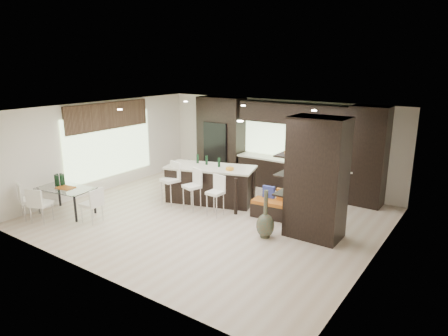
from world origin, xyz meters
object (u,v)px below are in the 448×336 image
Objects in this scene: chair_near at (41,206)px; chair_far at (31,202)px; kitchen_island at (211,184)px; stool_mid at (192,194)px; dining_table at (67,201)px; stool_left at (170,188)px; bench at (275,210)px; stool_right at (215,200)px; chair_end at (92,206)px; floor_vase at (266,214)px.

chair_near is 0.45m from chair_far.
kitchen_island reaches higher than stool_mid.
chair_far is (-0.45, -0.71, 0.08)m from dining_table.
kitchen_island is 2.54× the size of stool_left.
stool_left reaches higher than dining_table.
stool_left is at bearing 71.38° from chair_far.
stool_mid is at bearing -107.33° from kitchen_island.
chair_near reaches higher than dining_table.
stool_mid is at bearing -166.28° from bench.
stool_mid is (0.75, 0.01, -0.03)m from stool_left.
stool_right is at bearing 15.47° from stool_left.
bench is at bearing 31.79° from stool_right.
bench is (2.06, -0.09, -0.29)m from kitchen_island.
stool_mid is 1.11× the size of chair_end.
chair_far is (-3.69, -2.76, 0.00)m from stool_right.
bench is 5.34m from dining_table.
chair_far is at bearing 160.98° from chair_near.
chair_near is 1.03× the size of chair_end.
chair_end is (1.45, 0.71, -0.02)m from chair_far.
chair_far is at bearing -119.24° from stool_mid.
stool_right reaches higher than chair_near.
dining_table is 0.84m from chair_far.
stool_right is 1.05× the size of chair_end.
floor_vase is 5.19m from dining_table.
stool_left is at bearing -176.04° from stool_right.
stool_mid reaches higher than stool_right.
floor_vase is (3.17, -0.38, 0.07)m from stool_left.
chair_end is (1.01, 0.00, 0.06)m from dining_table.
dining_table is at bearing -161.57° from floor_vase.
chair_near is at bearing 118.87° from chair_end.
stool_mid is at bearing -42.14° from chair_end.
chair_near is (-2.50, -3.57, -0.09)m from kitchen_island.
kitchen_island is 3.80m from dining_table.
dining_table is (-4.56, -2.77, 0.12)m from bench.
stool_left reaches higher than stool_mid.
dining_table is (-1.75, -2.03, -0.14)m from stool_left.
kitchen_island reaches higher than bench.
chair_end is at bearing -108.42° from stool_mid.
chair_far reaches higher than stool_right.
chair_near is at bearing -114.61° from stool_mid.
kitchen_island is at bearing 135.72° from stool_right.
kitchen_island is 1.71× the size of dining_table.
stool_mid is at bearing 63.16° from chair_far.
stool_mid is 3.71m from chair_near.
chair_end reaches higher than bench.
stool_left is at bearing -170.96° from bench.
floor_vase is 1.29× the size of chair_far.
dining_table is (-3.25, -2.05, -0.08)m from stool_right.
stool_left is at bearing 173.09° from floor_vase.
stool_mid is 2.52m from chair_end.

